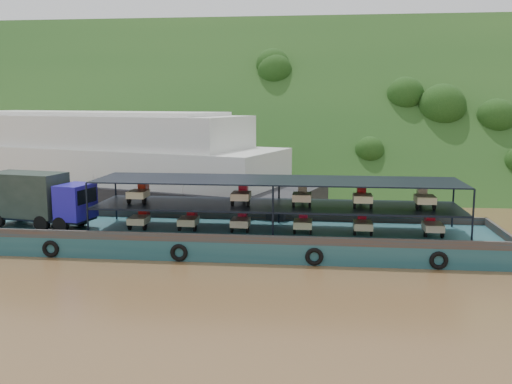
# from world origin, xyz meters

# --- Properties ---
(ground) EXTENTS (160.00, 160.00, 0.00)m
(ground) POSITION_xyz_m (0.00, 0.00, 0.00)
(ground) COLOR brown
(ground) RESTS_ON ground
(hillside) EXTENTS (140.00, 39.60, 39.60)m
(hillside) POSITION_xyz_m (0.00, 36.00, 0.00)
(hillside) COLOR #163B15
(hillside) RESTS_ON ground
(cargo_barge) EXTENTS (35.00, 7.18, 4.78)m
(cargo_barge) POSITION_xyz_m (-5.05, -0.31, 1.18)
(cargo_barge) COLOR #15424B
(cargo_barge) RESTS_ON ground
(passenger_ferry) EXTENTS (43.35, 22.81, 8.53)m
(passenger_ferry) POSITION_xyz_m (-18.53, 14.07, 3.70)
(passenger_ferry) COLOR black
(passenger_ferry) RESTS_ON ground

